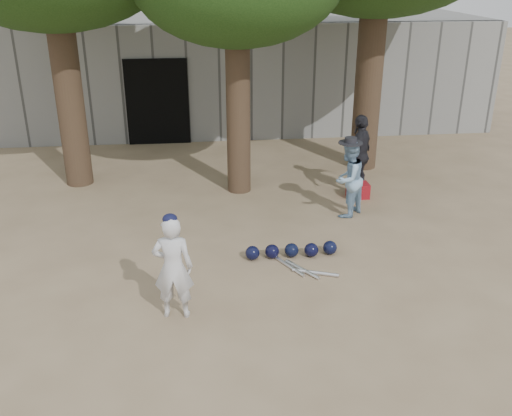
{
  "coord_description": "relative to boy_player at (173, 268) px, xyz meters",
  "views": [
    {
      "loc": [
        -0.28,
        -6.95,
        4.39
      ],
      "look_at": [
        0.6,
        1.0,
        0.95
      ],
      "focal_mm": 40.0,
      "sensor_mm": 36.0,
      "label": 1
    }
  ],
  "objects": [
    {
      "name": "back_building",
      "position": [
        0.64,
        10.67,
        0.77
      ],
      "size": [
        16.0,
        5.24,
        3.0
      ],
      "color": "gray",
      "rests_on": "ground"
    },
    {
      "name": "spectator_dark",
      "position": [
        3.67,
        4.12,
        0.1
      ],
      "size": [
        0.89,
        1.02,
        1.65
      ],
      "primitive_type": "imported",
      "rotation": [
        0.0,
        0.0,
        4.1
      ],
      "color": "black",
      "rests_on": "ground"
    },
    {
      "name": "spectator_blue",
      "position": [
        3.14,
        3.02,
        -0.01
      ],
      "size": [
        0.89,
        0.88,
        1.45
      ],
      "primitive_type": "imported",
      "rotation": [
        0.0,
        0.0,
        3.91
      ],
      "color": "#82A9CA",
      "rests_on": "ground"
    },
    {
      "name": "red_bag",
      "position": [
        3.61,
        3.86,
        -0.58
      ],
      "size": [
        0.43,
        0.33,
        0.3
      ],
      "primitive_type": "cube",
      "rotation": [
        0.0,
        0.0,
        0.02
      ],
      "color": "#A1151A",
      "rests_on": "ground"
    },
    {
      "name": "ground",
      "position": [
        0.64,
        0.34,
        -0.73
      ],
      "size": [
        70.0,
        70.0,
        0.0
      ],
      "primitive_type": "plane",
      "color": "#937C5E",
      "rests_on": "ground"
    },
    {
      "name": "boy_player",
      "position": [
        0.0,
        0.0,
        0.0
      ],
      "size": [
        0.56,
        0.4,
        1.46
      ],
      "primitive_type": "imported",
      "rotation": [
        0.0,
        0.0,
        3.05
      ],
      "color": "silver",
      "rests_on": "ground"
    },
    {
      "name": "bat_pile",
      "position": [
        1.93,
        0.99,
        -0.7
      ],
      "size": [
        0.9,
        0.77,
        0.06
      ],
      "color": "silver",
      "rests_on": "ground"
    },
    {
      "name": "helmet_row",
      "position": [
        1.84,
        1.47,
        -0.61
      ],
      "size": [
        1.51,
        0.28,
        0.23
      ],
      "color": "black",
      "rests_on": "ground"
    }
  ]
}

